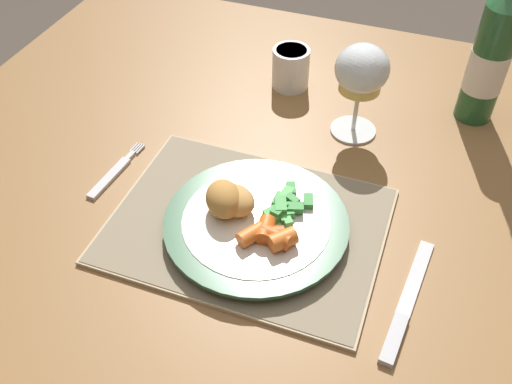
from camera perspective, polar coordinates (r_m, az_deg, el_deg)
dining_table at (r=0.95m, az=2.31°, el=-1.14°), size 1.16×0.93×0.74m
placemat at (r=0.78m, az=-0.76°, el=-3.37°), size 0.37×0.28×0.01m
dinner_plate at (r=0.76m, az=0.01°, el=-3.26°), size 0.25×0.25×0.02m
breaded_croquettes at (r=0.75m, az=-2.75°, el=-0.76°), size 0.09×0.08×0.04m
green_beans_pile at (r=0.77m, az=3.00°, el=-1.32°), size 0.06×0.08×0.02m
glazed_carrots at (r=0.72m, az=1.44°, el=-4.36°), size 0.08×0.05×0.02m
fork at (r=0.88m, az=-14.09°, el=1.78°), size 0.03×0.13×0.01m
table_knife at (r=0.72m, az=14.60°, el=-11.30°), size 0.04×0.20×0.01m
wine_glass at (r=0.89m, az=10.51°, el=11.59°), size 0.08×0.08×0.16m
bottle at (r=0.98m, az=22.40°, el=12.33°), size 0.06×0.06×0.30m
drinking_cup at (r=1.02m, az=3.49°, el=12.38°), size 0.06×0.06×0.07m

